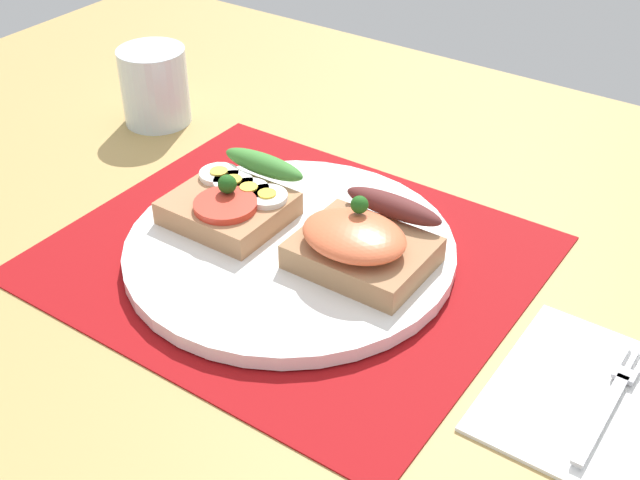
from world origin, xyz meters
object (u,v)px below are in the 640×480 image
sandwich_egg_tomato (236,198)px  napkin (605,404)px  plate (290,249)px  sandwich_salmon (364,241)px  fork (613,397)px  drinking_glass (155,86)px

sandwich_egg_tomato → napkin: bearing=-4.6°
plate → sandwich_salmon: (6.32, 1.25, 2.66)cm
sandwich_egg_tomato → fork: bearing=-3.8°
sandwich_salmon → fork: sandwich_salmon is taller
sandwich_egg_tomato → sandwich_salmon: 12.68cm
fork → drinking_glass: size_ratio=1.57×
plate → napkin: size_ratio=1.82×
sandwich_egg_tomato → drinking_glass: bearing=151.1°
sandwich_salmon → drinking_glass: (-32.68, 10.82, 0.47)cm
drinking_glass → fork: bearing=-13.9°
sandwich_egg_tomato → napkin: sandwich_egg_tomato is taller
sandwich_salmon → drinking_glass: 34.43cm
sandwich_salmon → napkin: 21.17cm
fork → drinking_glass: bearing=166.1°
sandwich_egg_tomato → plate: bearing=-9.1°
sandwich_egg_tomato → napkin: 33.61cm
plate → fork: 27.33cm
sandwich_egg_tomato → napkin: size_ratio=0.67×
fork → sandwich_salmon: bearing=173.4°
napkin → drinking_glass: size_ratio=1.85×
sandwich_salmon → fork: (20.99, -2.45, -2.80)cm
plate → sandwich_egg_tomato: (-6.35, 1.02, 2.16)cm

